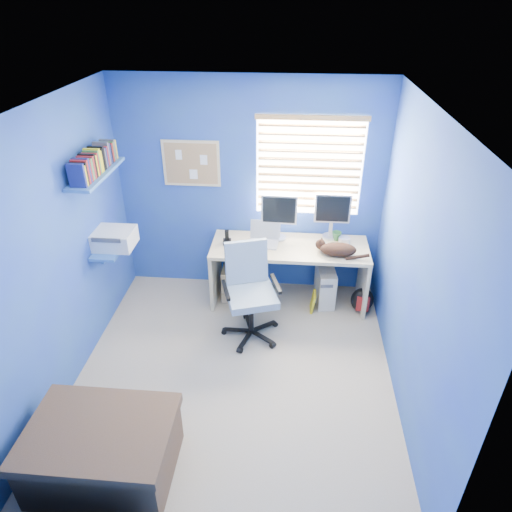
# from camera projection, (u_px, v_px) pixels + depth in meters

# --- Properties ---
(floor) EXTENTS (3.00, 3.20, 0.00)m
(floor) POSITION_uv_depth(u_px,v_px,m) (235.00, 373.00, 4.43)
(floor) COLOR #AEA18E
(floor) RESTS_ON ground
(ceiling) EXTENTS (3.00, 3.20, 0.00)m
(ceiling) POSITION_uv_depth(u_px,v_px,m) (226.00, 110.00, 3.15)
(ceiling) COLOR white
(ceiling) RESTS_ON wall_back
(wall_back) EXTENTS (3.00, 0.01, 2.50)m
(wall_back) POSITION_uv_depth(u_px,v_px,m) (250.00, 190.00, 5.16)
(wall_back) COLOR #33649F
(wall_back) RESTS_ON ground
(wall_front) EXTENTS (3.00, 0.01, 2.50)m
(wall_front) POSITION_uv_depth(u_px,v_px,m) (191.00, 421.00, 2.42)
(wall_front) COLOR #33649F
(wall_front) RESTS_ON ground
(wall_left) EXTENTS (0.01, 3.20, 2.50)m
(wall_left) POSITION_uv_depth(u_px,v_px,m) (58.00, 256.00, 3.90)
(wall_left) COLOR #33649F
(wall_left) RESTS_ON ground
(wall_right) EXTENTS (0.01, 3.20, 2.50)m
(wall_right) POSITION_uv_depth(u_px,v_px,m) (415.00, 272.00, 3.68)
(wall_right) COLOR #33649F
(wall_right) RESTS_ON ground
(desk) EXTENTS (1.75, 0.65, 0.74)m
(desk) POSITION_uv_depth(u_px,v_px,m) (289.00, 274.00, 5.28)
(desk) COLOR #D4B876
(desk) RESTS_ON floor
(laptop) EXTENTS (0.35, 0.28, 0.22)m
(laptop) POSITION_uv_depth(u_px,v_px,m) (263.00, 235.00, 5.07)
(laptop) COLOR silver
(laptop) RESTS_ON desk
(monitor_left) EXTENTS (0.40, 0.13, 0.54)m
(monitor_left) POSITION_uv_depth(u_px,v_px,m) (279.00, 217.00, 5.11)
(monitor_left) COLOR silver
(monitor_left) RESTS_ON desk
(monitor_right) EXTENTS (0.40, 0.12, 0.54)m
(monitor_right) POSITION_uv_depth(u_px,v_px,m) (332.00, 216.00, 5.13)
(monitor_right) COLOR silver
(monitor_right) RESTS_ON desk
(phone) EXTENTS (0.10, 0.12, 0.17)m
(phone) POSITION_uv_depth(u_px,v_px,m) (227.00, 237.00, 5.10)
(phone) COLOR black
(phone) RESTS_ON desk
(mug) EXTENTS (0.10, 0.09, 0.10)m
(mug) POSITION_uv_depth(u_px,v_px,m) (337.00, 236.00, 5.19)
(mug) COLOR #34743B
(mug) RESTS_ON desk
(cd_spindle) EXTENTS (0.13, 0.13, 0.07)m
(cd_spindle) POSITION_uv_depth(u_px,v_px,m) (344.00, 240.00, 5.13)
(cd_spindle) COLOR silver
(cd_spindle) RESTS_ON desk
(cat) EXTENTS (0.44, 0.34, 0.14)m
(cat) POSITION_uv_depth(u_px,v_px,m) (338.00, 249.00, 4.88)
(cat) COLOR black
(cat) RESTS_ON desk
(tower_pc) EXTENTS (0.24, 0.46, 0.45)m
(tower_pc) POSITION_uv_depth(u_px,v_px,m) (325.00, 285.00, 5.34)
(tower_pc) COLOR beige
(tower_pc) RESTS_ON floor
(drawer_boxes) EXTENTS (0.35, 0.28, 0.41)m
(drawer_boxes) POSITION_uv_depth(u_px,v_px,m) (238.00, 283.00, 5.41)
(drawer_boxes) COLOR tan
(drawer_boxes) RESTS_ON floor
(yellow_book) EXTENTS (0.03, 0.17, 0.24)m
(yellow_book) POSITION_uv_depth(u_px,v_px,m) (313.00, 301.00, 5.23)
(yellow_book) COLOR yellow
(yellow_book) RESTS_ON floor
(backpack) EXTENTS (0.27, 0.22, 0.30)m
(backpack) POSITION_uv_depth(u_px,v_px,m) (362.00, 300.00, 5.21)
(backpack) COLOR black
(backpack) RESTS_ON floor
(bed_corner) EXTENTS (1.02, 0.73, 0.49)m
(bed_corner) POSITION_uv_depth(u_px,v_px,m) (104.00, 450.00, 3.41)
(bed_corner) COLOR brown
(bed_corner) RESTS_ON floor
(office_chair) EXTENTS (0.74, 0.74, 1.02)m
(office_chair) POSITION_uv_depth(u_px,v_px,m) (250.00, 304.00, 4.77)
(office_chair) COLOR black
(office_chair) RESTS_ON floor
(window_blinds) EXTENTS (1.15, 0.05, 1.10)m
(window_blinds) POSITION_uv_depth(u_px,v_px,m) (309.00, 167.00, 4.93)
(window_blinds) COLOR white
(window_blinds) RESTS_ON ground
(corkboard) EXTENTS (0.64, 0.02, 0.52)m
(corkboard) POSITION_uv_depth(u_px,v_px,m) (191.00, 164.00, 5.04)
(corkboard) COLOR #D4B876
(corkboard) RESTS_ON ground
(wall_shelves) EXTENTS (0.42, 0.90, 1.05)m
(wall_shelves) POSITION_uv_depth(u_px,v_px,m) (103.00, 201.00, 4.44)
(wall_shelves) COLOR #376BB2
(wall_shelves) RESTS_ON ground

